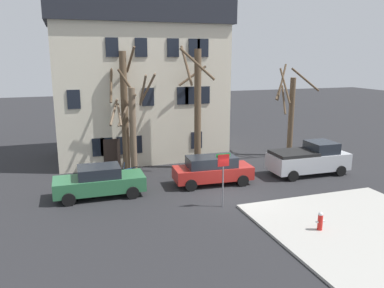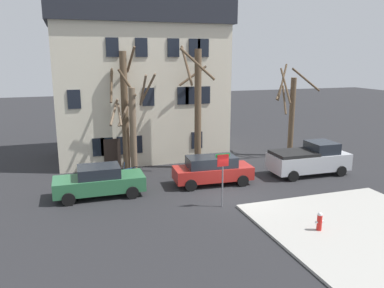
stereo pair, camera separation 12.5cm
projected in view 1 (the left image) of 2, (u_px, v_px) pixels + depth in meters
The scene contains 13 objects.
ground_plane at pixel (232, 197), 20.63m from camera, with size 120.00×120.00×0.00m, color #262628.
sidewalk_slab at pixel (361, 228), 16.82m from camera, with size 8.27×8.11×0.12m, color #A8A59E.
building_main at pixel (139, 77), 28.30m from camera, with size 12.49×7.14×11.73m.
tree_bare_near at pixel (124, 109), 24.59m from camera, with size 1.80×1.76×8.07m.
tree_bare_mid at pixel (132, 126), 24.08m from camera, with size 2.96×2.37×6.46m.
tree_bare_far at pixel (197, 106), 25.22m from camera, with size 2.42×2.55×8.12m.
tree_bare_end at pixel (290, 111), 28.65m from camera, with size 2.97×3.00×6.89m.
car_green_sedan at pixel (99, 181), 20.62m from camera, with size 4.80×2.11×1.69m.
car_red_wagon at pixel (212, 170), 22.61m from camera, with size 4.71×2.17×1.70m.
pickup_truck_silver at pixel (309, 159), 24.56m from camera, with size 5.13×2.36×2.07m.
fire_hydrant at pixel (320, 221), 16.42m from camera, with size 0.42×0.22×0.81m.
street_sign_pole at pixel (223, 170), 18.94m from camera, with size 0.76×0.07×2.77m.
bicycle_leaning at pixel (128, 172), 23.85m from camera, with size 1.75×0.16×1.03m.
Camera 1 is at (-8.26, -17.76, 7.43)m, focal length 35.73 mm.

